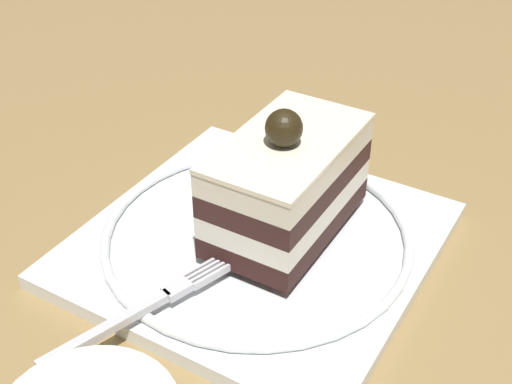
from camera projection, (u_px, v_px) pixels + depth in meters
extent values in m
plane|color=olive|center=(275.00, 256.00, 0.44)|extent=(2.40, 2.40, 0.00)
cube|color=white|center=(256.00, 245.00, 0.44)|extent=(0.21, 0.21, 0.01)
torus|color=white|center=(256.00, 235.00, 0.44)|extent=(0.20, 0.20, 0.01)
cube|color=black|center=(291.00, 217.00, 0.43)|extent=(0.11, 0.07, 0.02)
cube|color=white|center=(292.00, 198.00, 0.43)|extent=(0.11, 0.07, 0.02)
cube|color=#331A18|center=(293.00, 178.00, 0.42)|extent=(0.11, 0.07, 0.02)
cube|color=silver|center=(293.00, 156.00, 0.41)|extent=(0.11, 0.07, 0.02)
cube|color=white|center=(294.00, 143.00, 0.40)|extent=(0.11, 0.07, 0.00)
sphere|color=black|center=(289.00, 129.00, 0.39)|extent=(0.02, 0.02, 0.02)
cube|color=silver|center=(107.00, 329.00, 0.36)|extent=(0.08, 0.03, 0.00)
cube|color=silver|center=(177.00, 289.00, 0.39)|extent=(0.02, 0.01, 0.00)
cube|color=silver|center=(216.00, 275.00, 0.40)|extent=(0.03, 0.01, 0.00)
cube|color=silver|center=(212.00, 272.00, 0.40)|extent=(0.03, 0.01, 0.00)
cube|color=silver|center=(208.00, 269.00, 0.40)|extent=(0.03, 0.01, 0.00)
cube|color=silver|center=(205.00, 266.00, 0.40)|extent=(0.03, 0.01, 0.00)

